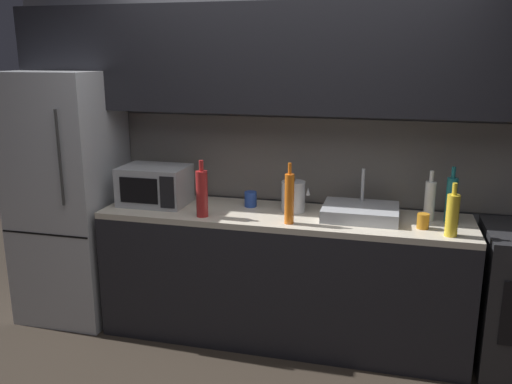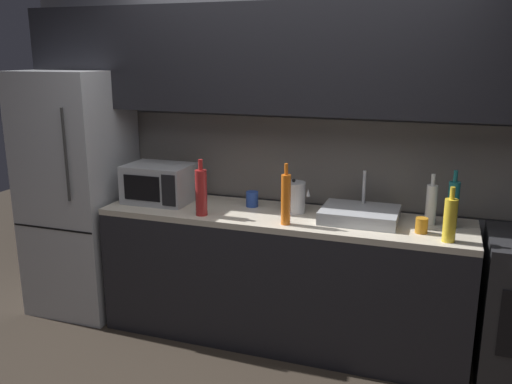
{
  "view_description": "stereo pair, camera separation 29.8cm",
  "coord_description": "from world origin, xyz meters",
  "px_view_note": "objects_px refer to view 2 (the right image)",
  "views": [
    {
      "loc": [
        0.68,
        -2.48,
        1.93
      ],
      "look_at": [
        -0.18,
        0.9,
        1.04
      ],
      "focal_mm": 37.85,
      "sensor_mm": 36.0,
      "label": 1
    },
    {
      "loc": [
        0.97,
        -2.39,
        1.93
      ],
      "look_at": [
        -0.18,
        0.9,
        1.04
      ],
      "focal_mm": 37.85,
      "sensor_mm": 36.0,
      "label": 2
    }
  ],
  "objects_px": {
    "mug_amber": "(422,225)",
    "refrigerator": "(79,193)",
    "kettle": "(294,197)",
    "wine_bottle_yellow": "(450,219)",
    "wine_bottle_white": "(431,204)",
    "wine_bottle_red": "(201,192)",
    "microwave": "(159,183)",
    "wine_bottle_orange": "(286,199)",
    "wine_bottle_teal": "(453,204)",
    "mug_blue": "(252,199)"
  },
  "relations": [
    {
      "from": "wine_bottle_white",
      "to": "wine_bottle_red",
      "type": "xyz_separation_m",
      "value": [
        -1.43,
        -0.28,
        0.02
      ]
    },
    {
      "from": "wine_bottle_red",
      "to": "mug_amber",
      "type": "height_order",
      "value": "wine_bottle_red"
    },
    {
      "from": "mug_amber",
      "to": "wine_bottle_teal",
      "type": "bearing_deg",
      "value": 44.76
    },
    {
      "from": "refrigerator",
      "to": "kettle",
      "type": "xyz_separation_m",
      "value": [
        1.66,
        0.07,
        0.09
      ]
    },
    {
      "from": "wine_bottle_orange",
      "to": "mug_amber",
      "type": "relative_size",
      "value": 4.16
    },
    {
      "from": "wine_bottle_white",
      "to": "wine_bottle_yellow",
      "type": "xyz_separation_m",
      "value": [
        0.11,
        -0.29,
        -0.0
      ]
    },
    {
      "from": "refrigerator",
      "to": "wine_bottle_orange",
      "type": "relative_size",
      "value": 4.71
    },
    {
      "from": "kettle",
      "to": "wine_bottle_teal",
      "type": "height_order",
      "value": "wine_bottle_teal"
    },
    {
      "from": "kettle",
      "to": "wine_bottle_yellow",
      "type": "bearing_deg",
      "value": -15.43
    },
    {
      "from": "microwave",
      "to": "wine_bottle_white",
      "type": "xyz_separation_m",
      "value": [
        1.86,
        0.07,
        -0.0
      ]
    },
    {
      "from": "kettle",
      "to": "wine_bottle_yellow",
      "type": "distance_m",
      "value": 1.02
    },
    {
      "from": "wine_bottle_teal",
      "to": "mug_blue",
      "type": "relative_size",
      "value": 3.38
    },
    {
      "from": "wine_bottle_orange",
      "to": "wine_bottle_teal",
      "type": "xyz_separation_m",
      "value": [
        0.98,
        0.27,
        -0.01
      ]
    },
    {
      "from": "wine_bottle_orange",
      "to": "wine_bottle_yellow",
      "type": "relative_size",
      "value": 1.22
    },
    {
      "from": "microwave",
      "to": "wine_bottle_teal",
      "type": "distance_m",
      "value": 1.98
    },
    {
      "from": "mug_amber",
      "to": "refrigerator",
      "type": "bearing_deg",
      "value": 177.84
    },
    {
      "from": "wine_bottle_orange",
      "to": "kettle",
      "type": "bearing_deg",
      "value": 95.14
    },
    {
      "from": "refrigerator",
      "to": "wine_bottle_teal",
      "type": "relative_size",
      "value": 5.08
    },
    {
      "from": "mug_blue",
      "to": "wine_bottle_orange",
      "type": "bearing_deg",
      "value": -43.07
    },
    {
      "from": "refrigerator",
      "to": "wine_bottle_yellow",
      "type": "relative_size",
      "value": 5.72
    },
    {
      "from": "wine_bottle_yellow",
      "to": "mug_amber",
      "type": "xyz_separation_m",
      "value": [
        -0.15,
        0.1,
        -0.08
      ]
    },
    {
      "from": "wine_bottle_red",
      "to": "wine_bottle_orange",
      "type": "xyz_separation_m",
      "value": [
        0.58,
        -0.01,
        0.01
      ]
    },
    {
      "from": "microwave",
      "to": "mug_blue",
      "type": "height_order",
      "value": "microwave"
    },
    {
      "from": "wine_bottle_yellow",
      "to": "refrigerator",
      "type": "bearing_deg",
      "value": 175.72
    },
    {
      "from": "microwave",
      "to": "wine_bottle_orange",
      "type": "bearing_deg",
      "value": -12.13
    },
    {
      "from": "wine_bottle_yellow",
      "to": "mug_blue",
      "type": "relative_size",
      "value": 3.0
    },
    {
      "from": "wine_bottle_red",
      "to": "wine_bottle_teal",
      "type": "bearing_deg",
      "value": 9.6
    },
    {
      "from": "wine_bottle_white",
      "to": "refrigerator",
      "type": "bearing_deg",
      "value": -177.99
    },
    {
      "from": "microwave",
      "to": "wine_bottle_orange",
      "type": "xyz_separation_m",
      "value": [
        1.0,
        -0.22,
        0.03
      ]
    },
    {
      "from": "wine_bottle_orange",
      "to": "wine_bottle_teal",
      "type": "distance_m",
      "value": 1.01
    },
    {
      "from": "wine_bottle_yellow",
      "to": "kettle",
      "type": "bearing_deg",
      "value": 164.57
    },
    {
      "from": "wine_bottle_white",
      "to": "wine_bottle_teal",
      "type": "height_order",
      "value": "wine_bottle_teal"
    },
    {
      "from": "microwave",
      "to": "mug_blue",
      "type": "relative_size",
      "value": 4.34
    },
    {
      "from": "refrigerator",
      "to": "wine_bottle_yellow",
      "type": "height_order",
      "value": "refrigerator"
    },
    {
      "from": "wine_bottle_red",
      "to": "wine_bottle_orange",
      "type": "distance_m",
      "value": 0.58
    },
    {
      "from": "wine_bottle_white",
      "to": "wine_bottle_orange",
      "type": "relative_size",
      "value": 0.84
    },
    {
      "from": "microwave",
      "to": "wine_bottle_white",
      "type": "bearing_deg",
      "value": 2.18
    },
    {
      "from": "wine_bottle_red",
      "to": "mug_amber",
      "type": "distance_m",
      "value": 1.39
    },
    {
      "from": "wine_bottle_white",
      "to": "mug_blue",
      "type": "xyz_separation_m",
      "value": [
        -1.18,
        0.02,
        -0.08
      ]
    },
    {
      "from": "refrigerator",
      "to": "kettle",
      "type": "bearing_deg",
      "value": 2.55
    },
    {
      "from": "wine_bottle_teal",
      "to": "mug_blue",
      "type": "xyz_separation_m",
      "value": [
        -1.31,
        0.04,
        -0.1
      ]
    },
    {
      "from": "kettle",
      "to": "mug_amber",
      "type": "distance_m",
      "value": 0.85
    },
    {
      "from": "mug_amber",
      "to": "mug_blue",
      "type": "bearing_deg",
      "value": 169.7
    },
    {
      "from": "kettle",
      "to": "wine_bottle_teal",
      "type": "bearing_deg",
      "value": -0.12
    },
    {
      "from": "wine_bottle_yellow",
      "to": "wine_bottle_red",
      "type": "bearing_deg",
      "value": 179.74
    },
    {
      "from": "wine_bottle_white",
      "to": "wine_bottle_red",
      "type": "distance_m",
      "value": 1.46
    },
    {
      "from": "kettle",
      "to": "wine_bottle_red",
      "type": "bearing_deg",
      "value": -154.41
    },
    {
      "from": "wine_bottle_yellow",
      "to": "mug_amber",
      "type": "relative_size",
      "value": 3.42
    },
    {
      "from": "wine_bottle_red",
      "to": "refrigerator",
      "type": "bearing_deg",
      "value": 170.22
    },
    {
      "from": "microwave",
      "to": "wine_bottle_teal",
      "type": "height_order",
      "value": "wine_bottle_teal"
    }
  ]
}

